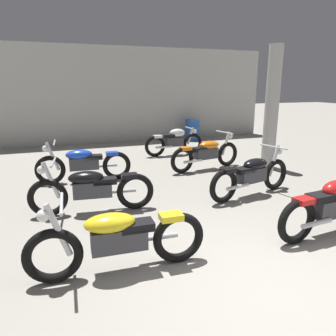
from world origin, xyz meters
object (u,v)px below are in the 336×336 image
(motorcycle_left_row_2, at_px, (83,163))
(motorcycle_right_row_2, at_px, (206,153))
(motorcycle_left_row_0, at_px, (118,238))
(motorcycle_right_row_3, at_px, (175,141))
(motorcycle_left_row_1, at_px, (92,188))
(oil_drum, at_px, (192,130))
(support_pillar, at_px, (272,108))
(motorcycle_right_row_1, at_px, (252,174))
(motorcycle_right_row_0, at_px, (330,206))

(motorcycle_left_row_2, distance_m, motorcycle_right_row_2, 3.18)
(motorcycle_left_row_0, bearing_deg, motorcycle_right_row_3, 62.92)
(motorcycle_right_row_2, bearing_deg, motorcycle_left_row_1, -148.43)
(oil_drum, bearing_deg, motorcycle_left_row_2, -137.50)
(motorcycle_right_row_3, bearing_deg, support_pillar, -51.37)
(support_pillar, relative_size, motorcycle_right_row_2, 1.49)
(motorcycle_left_row_0, relative_size, motorcycle_right_row_3, 1.10)
(motorcycle_right_row_3, distance_m, oil_drum, 2.91)
(support_pillar, bearing_deg, motorcycle_right_row_3, 128.63)
(motorcycle_left_row_0, height_order, oil_drum, motorcycle_left_row_0)
(motorcycle_right_row_2, xyz_separation_m, oil_drum, (1.55, 4.32, -0.03))
(motorcycle_left_row_1, relative_size, oil_drum, 2.55)
(motorcycle_left_row_1, bearing_deg, oil_drum, 52.79)
(support_pillar, bearing_deg, motorcycle_left_row_2, 176.02)
(motorcycle_right_row_1, bearing_deg, support_pillar, 45.83)
(motorcycle_left_row_2, bearing_deg, motorcycle_right_row_0, -52.11)
(motorcycle_right_row_2, distance_m, motorcycle_right_row_3, 1.96)
(motorcycle_right_row_1, relative_size, motorcycle_right_row_2, 0.99)
(support_pillar, xyz_separation_m, motorcycle_right_row_0, (-1.71, -3.73, -1.14))
(motorcycle_right_row_0, bearing_deg, motorcycle_right_row_3, 91.30)
(motorcycle_left_row_0, height_order, motorcycle_left_row_1, same)
(motorcycle_left_row_0, height_order, motorcycle_right_row_1, same)
(motorcycle_left_row_1, xyz_separation_m, motorcycle_right_row_2, (3.24, 1.99, 0.00))
(motorcycle_left_row_0, bearing_deg, motorcycle_right_row_2, 51.40)
(oil_drum, bearing_deg, motorcycle_right_row_2, -109.77)
(motorcycle_right_row_0, height_order, motorcycle_right_row_3, same)
(support_pillar, xyz_separation_m, motorcycle_left_row_2, (-4.88, 0.34, -1.15))
(motorcycle_left_row_0, distance_m, motorcycle_right_row_2, 5.10)
(support_pillar, xyz_separation_m, motorcycle_left_row_0, (-4.88, -3.63, -1.15))
(motorcycle_left_row_1, bearing_deg, motorcycle_right_row_0, -33.07)
(support_pillar, relative_size, motorcycle_right_row_0, 1.62)
(motorcycle_left_row_1, height_order, motorcycle_right_row_2, same)
(motorcycle_right_row_0, height_order, oil_drum, motorcycle_right_row_0)
(support_pillar, distance_m, motorcycle_left_row_0, 6.19)
(support_pillar, distance_m, motorcycle_right_row_3, 3.17)
(support_pillar, height_order, motorcycle_left_row_1, support_pillar)
(motorcycle_right_row_1, bearing_deg, oil_drum, 75.92)
(motorcycle_right_row_1, relative_size, oil_drum, 2.51)
(motorcycle_left_row_0, bearing_deg, support_pillar, 36.63)
(motorcycle_left_row_0, relative_size, motorcycle_right_row_1, 1.02)
(motorcycle_right_row_0, bearing_deg, motorcycle_right_row_1, 92.18)
(motorcycle_left_row_0, distance_m, oil_drum, 9.56)
(motorcycle_right_row_1, height_order, motorcycle_right_row_3, motorcycle_right_row_1)
(motorcycle_left_row_0, relative_size, motorcycle_right_row_2, 1.01)
(motorcycle_left_row_0, relative_size, oil_drum, 2.56)
(motorcycle_right_row_3, bearing_deg, oil_drum, 54.33)
(support_pillar, height_order, motorcycle_left_row_2, support_pillar)
(support_pillar, height_order, motorcycle_right_row_1, support_pillar)
(motorcycle_left_row_0, xyz_separation_m, motorcycle_left_row_1, (-0.05, 2.00, 0.00))
(motorcycle_right_row_2, relative_size, motorcycle_right_row_3, 1.09)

